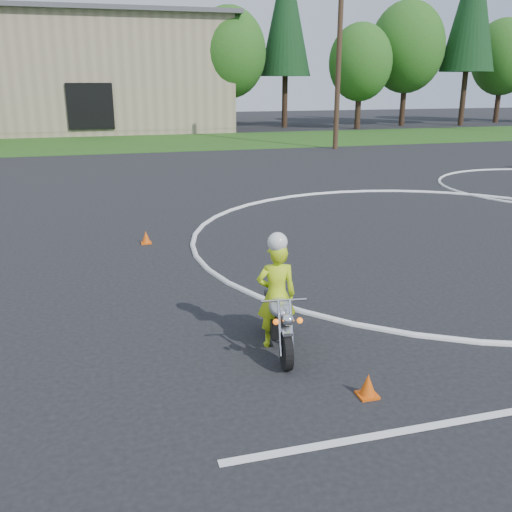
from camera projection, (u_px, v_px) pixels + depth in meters
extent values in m
cube|color=#1E4714|center=(224.00, 141.00, 36.05)|extent=(120.00, 10.00, 0.02)
torus|color=silver|center=(438.00, 237.00, 13.98)|extent=(12.12, 12.12, 0.12)
cylinder|color=black|center=(286.00, 351.00, 7.57)|extent=(0.17, 0.54, 0.53)
cylinder|color=black|center=(271.00, 315.00, 8.74)|extent=(0.17, 0.54, 0.53)
cube|color=black|center=(278.00, 324.00, 8.17)|extent=(0.31, 0.51, 0.26)
ellipsoid|color=#BBBCC1|center=(280.00, 308.00, 7.91)|extent=(0.39, 0.60, 0.25)
cube|color=black|center=(275.00, 298.00, 8.33)|extent=(0.30, 0.55, 0.09)
cylinder|color=silver|center=(280.00, 328.00, 7.54)|extent=(0.08, 0.32, 0.71)
cylinder|color=white|center=(291.00, 327.00, 7.56)|extent=(0.08, 0.32, 0.71)
cube|color=white|center=(287.00, 332.00, 7.47)|extent=(0.15, 0.21, 0.04)
cylinder|color=silver|center=(284.00, 300.00, 7.59)|extent=(0.61, 0.11, 0.03)
sphere|color=white|center=(288.00, 320.00, 7.35)|extent=(0.16, 0.16, 0.16)
sphere|color=#DC520B|center=(276.00, 322.00, 7.35)|extent=(0.08, 0.08, 0.08)
sphere|color=orange|center=(300.00, 321.00, 7.39)|extent=(0.08, 0.08, 0.08)
cylinder|color=#BBBBC1|center=(283.00, 320.00, 8.55)|extent=(0.16, 0.71, 0.07)
imported|color=#B5D916|center=(276.00, 295.00, 8.09)|extent=(0.61, 0.44, 1.56)
sphere|color=silver|center=(277.00, 242.00, 7.82)|extent=(0.28, 0.28, 0.28)
cone|color=#D84E0B|center=(368.00, 385.00, 6.94)|extent=(0.22, 0.22, 0.30)
cube|color=#D84E0B|center=(367.00, 395.00, 6.98)|extent=(0.24, 0.24, 0.03)
cone|color=#D84E0B|center=(146.00, 237.00, 13.44)|extent=(0.22, 0.22, 0.30)
cube|color=#D84E0B|center=(146.00, 243.00, 13.48)|extent=(0.24, 0.24, 0.03)
cube|color=black|center=(90.00, 106.00, 37.90)|extent=(3.00, 0.16, 3.00)
cylinder|color=#382619|center=(230.00, 109.00, 42.53)|extent=(0.44, 0.44, 3.24)
ellipsoid|color=#1E5116|center=(229.00, 53.00, 41.35)|extent=(5.40, 5.40, 6.48)
cylinder|color=#382619|center=(285.00, 102.00, 45.55)|extent=(0.44, 0.44, 3.96)
cone|color=black|center=(286.00, 12.00, 43.58)|extent=(3.96, 3.96, 9.35)
cylinder|color=#382619|center=(358.00, 110.00, 44.24)|extent=(0.44, 0.44, 2.88)
ellipsoid|color=#1E5116|center=(360.00, 62.00, 43.20)|extent=(4.80, 4.80, 5.76)
cylinder|color=#382619|center=(403.00, 104.00, 47.26)|extent=(0.44, 0.44, 3.60)
ellipsoid|color=#1E5116|center=(407.00, 47.00, 45.96)|extent=(6.00, 6.00, 7.20)
cylinder|color=#382619|center=(463.00, 99.00, 47.53)|extent=(0.44, 0.44, 4.32)
cone|color=black|center=(473.00, 4.00, 45.37)|extent=(4.32, 4.32, 10.20)
cylinder|color=#382619|center=(497.00, 104.00, 50.81)|extent=(0.44, 0.44, 3.24)
ellipsoid|color=#1E5116|center=(503.00, 57.00, 49.64)|extent=(5.40, 5.40, 6.48)
cylinder|color=#382619|center=(174.00, 111.00, 42.47)|extent=(0.44, 0.44, 2.88)
ellipsoid|color=#1E5116|center=(172.00, 61.00, 41.43)|extent=(4.80, 4.80, 5.76)
cylinder|color=#473321|center=(339.00, 54.00, 30.35)|extent=(0.28, 0.28, 10.00)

